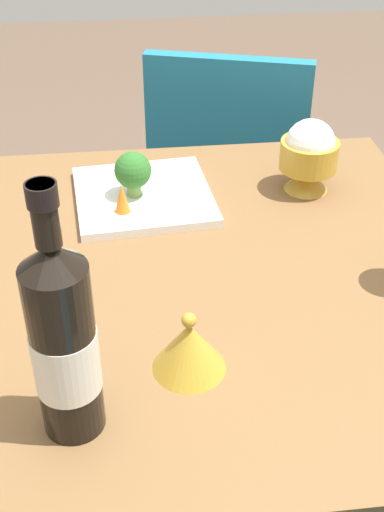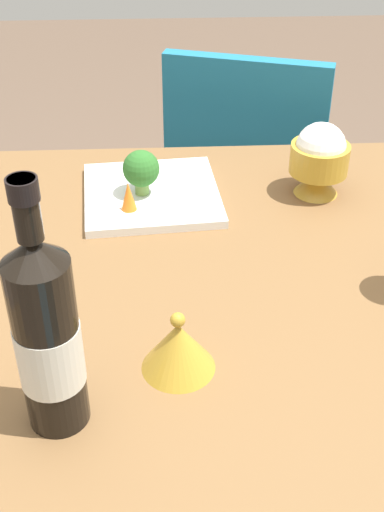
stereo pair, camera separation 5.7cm
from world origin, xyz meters
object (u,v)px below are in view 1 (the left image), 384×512
(carrot_garnish_left, at_px, (122,198))
(broccoli_floret, at_px, (133,171))
(chair_near_window, at_px, (229,166))
(rice_bowl, at_px, (309,154))
(rice_bowl_lid, at_px, (189,346))
(wine_bottle, at_px, (64,342))
(serving_plate, at_px, (143,196))

(carrot_garnish_left, bearing_deg, broccoli_floret, -21.90)
(chair_near_window, bearing_deg, rice_bowl, -64.68)
(chair_near_window, bearing_deg, rice_bowl_lid, -85.50)
(wine_bottle, relative_size, serving_plate, 1.24)
(serving_plate, bearing_deg, rice_bowl, -89.04)
(serving_plate, distance_m, carrot_garnish_left, 0.08)
(rice_bowl, bearing_deg, serving_plate, 90.96)
(wine_bottle, relative_size, rice_bowl_lid, 3.34)
(rice_bowl, distance_m, rice_bowl_lid, 0.54)
(wine_bottle, xyz_separation_m, serving_plate, (0.53, -0.11, -0.12))
(chair_near_window, relative_size, wine_bottle, 2.54)
(chair_near_window, relative_size, rice_bowl, 6.00)
(serving_plate, bearing_deg, broccoli_floret, 116.08)
(chair_near_window, height_order, serving_plate, chair_near_window)
(rice_bowl_lid, relative_size, carrot_garnish_left, 1.85)
(chair_near_window, distance_m, carrot_garnish_left, 0.66)
(broccoli_floret, relative_size, carrot_garnish_left, 1.59)
(rice_bowl_lid, bearing_deg, carrot_garnish_left, 11.01)
(rice_bowl, relative_size, rice_bowl_lid, 1.42)
(chair_near_window, bearing_deg, broccoli_floret, -101.15)
(rice_bowl, xyz_separation_m, broccoli_floret, (-0.01, 0.33, -0.01))
(rice_bowl, distance_m, carrot_garnish_left, 0.36)
(wine_bottle, xyz_separation_m, broccoli_floret, (0.52, -0.10, -0.07))
(chair_near_window, distance_m, serving_plate, 0.58)
(serving_plate, height_order, carrot_garnish_left, carrot_garnish_left)
(carrot_garnish_left, bearing_deg, serving_plate, -31.61)
(serving_plate, bearing_deg, rice_bowl_lid, -175.53)
(broccoli_floret, height_order, carrot_garnish_left, broccoli_floret)
(rice_bowl, xyz_separation_m, rice_bowl_lid, (-0.46, 0.28, -0.04))
(chair_near_window, xyz_separation_m, rice_bowl_lid, (-0.93, 0.21, 0.23))
(carrot_garnish_left, bearing_deg, chair_near_window, -27.81)
(rice_bowl_lid, bearing_deg, rice_bowl, -31.35)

